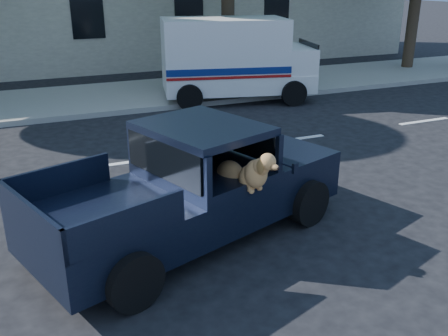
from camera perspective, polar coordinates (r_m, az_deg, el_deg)
The scene contains 5 objects.
ground at distance 7.51m, azimuth -5.19°, elevation -7.81°, with size 120.00×120.00×0.00m, color black.
far_sidewalk at distance 16.00m, azimuth -15.76°, elevation 7.52°, with size 60.00×4.00×0.15m, color gray.
lane_stripes at distance 11.06m, azimuth -0.92°, elevation 2.05°, with size 21.60×0.14×0.01m, color silver, non-canonical shape.
pickup_truck at distance 7.22m, azimuth -4.16°, elevation -3.97°, with size 5.02×3.22×1.68m.
mail_truck at distance 15.49m, azimuth 1.13°, elevation 11.65°, with size 4.84×3.13×2.46m.
Camera 1 is at (-1.97, -6.28, 3.62)m, focal length 40.00 mm.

